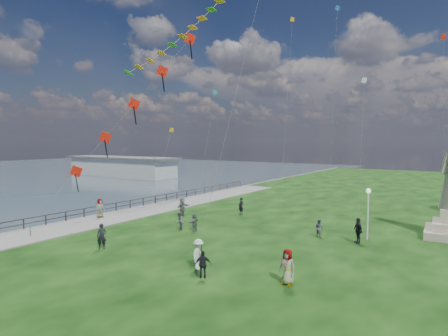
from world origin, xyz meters
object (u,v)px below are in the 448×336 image
Objects in this scene: lamppost at (368,203)px; person_0 at (102,236)px; pier_pavilion at (121,166)px; person_7 at (319,228)px; person_11 at (194,222)px; person_3 at (203,264)px; person_9 at (358,230)px; person_2 at (198,254)px; person_5 at (182,207)px; person_6 at (241,206)px; person_4 at (287,267)px; person_10 at (100,209)px; person_1 at (180,221)px.

lamppost is 2.20× the size of person_0.
person_7 is at bearing -27.65° from pier_pavilion.
lamppost is 2.61× the size of person_11.
person_9 is (5.39, 12.22, 0.18)m from person_3.
person_2 is 0.94× the size of person_5.
person_0 is at bearing -81.27° from person_6.
person_9 is at bearing 91.39° from person_4.
person_7 is at bearing -9.48° from person_6.
person_11 is (-12.55, -3.84, -0.19)m from person_9.
person_2 is (-6.94, -12.43, -1.99)m from lamppost.
person_0 is 1.01× the size of person_2.
person_2 is at bearing 35.09° from person_11.
person_10 is at bearing -43.50° from pier_pavilion.
person_3 reaches higher than person_7.
person_7 is 0.76× the size of person_9.
person_0 is 18.80m from person_9.
person_4 is at bearing -96.15° from person_2.
person_5 is at bearing -173.52° from person_1.
person_9 is at bearing -43.80° from person_2.
person_11 is (4.83, -4.20, -0.19)m from person_5.
person_4 is (59.51, -40.72, -0.89)m from pier_pavilion.
person_4 reaches higher than person_7.
lamppost is 2.10× the size of person_5.
lamppost is 13.93m from person_6.
person_4 is (-1.49, -11.73, -1.94)m from lamppost.
person_5 reaches higher than person_1.
person_4 is 0.99× the size of person_9.
lamppost is at bearing 107.21° from person_11.
person_3 is 0.87× the size of person_6.
lamppost is at bearing -149.83° from person_3.
person_10 is at bearing 173.34° from person_4.
person_10 is 11.09m from person_11.
person_2 reaches higher than person_6.
person_5 reaches higher than person_0.
person_0 is 1.17× the size of person_3.
person_1 is 11.68m from person_7.
person_2 is 12.94m from person_9.
person_1 is 11.69m from person_3.
person_11 is at bearing 46.34° from person_7.
person_0 is at bearing -167.62° from person_4.
lamppost is at bearing -42.62° from person_2.
person_0 reaches higher than person_3.
person_1 is 0.81× the size of person_4.
person_0 is at bearing -166.27° from person_5.
person_0 is 7.52m from person_1.
person_4 is (4.30, 1.75, 0.17)m from person_3.
person_6 reaches higher than person_1.
lamppost is 20.01m from person_0.
person_3 is 19.64m from person_10.
pier_pavilion is at bearing 152.94° from person_4.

